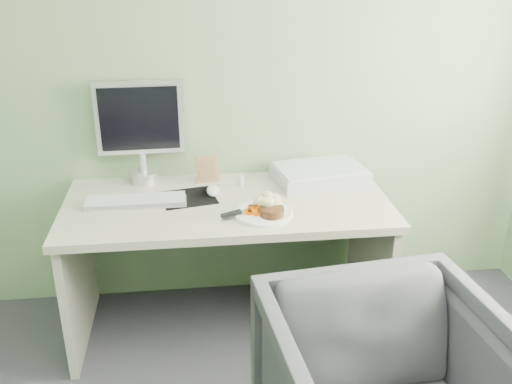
{
  "coord_description": "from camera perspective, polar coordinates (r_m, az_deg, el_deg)",
  "views": [
    {
      "loc": [
        -0.15,
        -0.93,
        1.89
      ],
      "look_at": [
        0.13,
        1.5,
        0.83
      ],
      "focal_mm": 40.0,
      "sensor_mm": 36.0,
      "label": 1
    }
  ],
  "objects": [
    {
      "name": "monitor",
      "position": [
        3.01,
        -11.5,
        6.43
      ],
      "size": [
        0.45,
        0.14,
        0.54
      ],
      "rotation": [
        0.0,
        0.0,
        0.03
      ],
      "color": "silver",
      "rests_on": "desk"
    },
    {
      "name": "photo_frame",
      "position": [
        3.01,
        -4.93,
        2.28
      ],
      "size": [
        0.12,
        0.04,
        0.15
      ],
      "primitive_type": "cube",
      "rotation": [
        0.0,
        0.0,
        0.21
      ],
      "color": "brown",
      "rests_on": "desk"
    },
    {
      "name": "eyedrop_bottle",
      "position": [
        2.97,
        -1.49,
        1.2
      ],
      "size": [
        0.03,
        0.03,
        0.08
      ],
      "color": "white",
      "rests_on": "desk"
    },
    {
      "name": "mousepad",
      "position": [
        2.86,
        -6.8,
        -0.56
      ],
      "size": [
        0.3,
        0.28,
        0.0
      ],
      "primitive_type": "cube",
      "rotation": [
        0.0,
        0.0,
        0.21
      ],
      "color": "black",
      "rests_on": "desk"
    },
    {
      "name": "keyboard",
      "position": [
        2.83,
        -11.94,
        -0.86
      ],
      "size": [
        0.48,
        0.14,
        0.02
      ],
      "primitive_type": "cube",
      "rotation": [
        0.0,
        0.0,
        0.01
      ],
      "color": "white",
      "rests_on": "desk"
    },
    {
      "name": "potato_pile",
      "position": [
        2.69,
        1.39,
        -0.89
      ],
      "size": [
        0.15,
        0.12,
        0.07
      ],
      "primitive_type": "ellipsoid",
      "rotation": [
        0.0,
        0.0,
        -0.3
      ],
      "color": "tan",
      "rests_on": "plate"
    },
    {
      "name": "carrot_heap",
      "position": [
        2.64,
        -0.36,
        -1.71
      ],
      "size": [
        0.08,
        0.07,
        0.05
      ],
      "primitive_type": "cube",
      "rotation": [
        0.0,
        0.0,
        0.22
      ],
      "color": "#FF6605",
      "rests_on": "plate"
    },
    {
      "name": "computer_mouse",
      "position": [
        2.88,
        -4.3,
        0.13
      ],
      "size": [
        0.07,
        0.12,
        0.04
      ],
      "primitive_type": "ellipsoid",
      "rotation": [
        0.0,
        0.0,
        -0.01
      ],
      "color": "white",
      "rests_on": "desk"
    },
    {
      "name": "plate",
      "position": [
        2.66,
        0.74,
        -2.16
      ],
      "size": [
        0.28,
        0.28,
        0.01
      ],
      "primitive_type": "cylinder",
      "color": "white",
      "rests_on": "desk"
    },
    {
      "name": "desk",
      "position": [
        2.89,
        -2.85,
        -4.23
      ],
      "size": [
        1.6,
        0.75,
        0.73
      ],
      "color": "beige",
      "rests_on": "floor"
    },
    {
      "name": "scanner",
      "position": [
        3.05,
        6.35,
        1.75
      ],
      "size": [
        0.51,
        0.39,
        0.07
      ],
      "primitive_type": "cube",
      "rotation": [
        0.0,
        0.0,
        0.17
      ],
      "color": "#ACAEB4",
      "rests_on": "desk"
    },
    {
      "name": "steak_knife",
      "position": [
        2.63,
        -1.71,
        -2.01
      ],
      "size": [
        0.24,
        0.14,
        0.02
      ],
      "rotation": [
        0.0,
        0.0,
        0.46
      ],
      "color": "silver",
      "rests_on": "plate"
    },
    {
      "name": "wall_back",
      "position": [
        2.98,
        -3.68,
        13.0
      ],
      "size": [
        3.5,
        0.0,
        3.5
      ],
      "primitive_type": "plane",
      "rotation": [
        1.57,
        0.0,
        0.0
      ],
      "color": "#69885F",
      "rests_on": "floor"
    },
    {
      "name": "steak",
      "position": [
        2.62,
        1.6,
        -1.97
      ],
      "size": [
        0.13,
        0.13,
        0.04
      ],
      "primitive_type": "cylinder",
      "rotation": [
        0.0,
        0.0,
        0.12
      ],
      "color": "black",
      "rests_on": "plate"
    }
  ]
}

